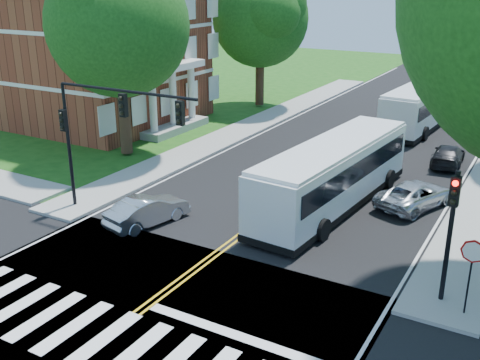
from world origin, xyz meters
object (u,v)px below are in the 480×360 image
Objects in this scene: signal_ne at (451,220)px; suv at (415,195)px; bus_lead at (334,173)px; dark_sedan at (448,155)px; signal_nw at (105,121)px; bus_follow at (423,105)px; hatchback at (148,211)px.

suv is (-2.75, 7.90, -2.36)m from signal_ne.
bus_lead is 2.78× the size of suv.
signal_nw is at bearing 49.15° from dark_sedan.
bus_follow is 8.90m from dark_sedan.
hatchback is at bearing 78.66° from bus_follow.
signal_ne is at bearing 0.05° from signal_nw.
bus_lead reaches higher than suv.
suv is at bearing 34.99° from signal_nw.
hatchback is at bearing 58.58° from suv.
signal_nw reaches higher than hatchback.
dark_sedan is (3.45, 9.03, -1.04)m from bus_lead.
hatchback is 12.20m from suv.
suv is (9.48, 7.69, -0.03)m from hatchback.
bus_follow reaches higher than hatchback.
signal_ne is 1.02× the size of suv.
hatchback reaches higher than suv.
signal_nw reaches higher than signal_ne.
signal_nw reaches higher than dark_sedan.
bus_follow is at bearing 70.88° from signal_nw.
signal_nw is 1.82× the size of dark_sedan.
signal_nw is 10.42m from bus_lead.
signal_nw is 1.62× the size of signal_ne.
bus_follow is (8.08, 23.32, -2.78)m from signal_nw.
signal_ne is at bearing 96.06° from dark_sedan.
signal_ne is (14.06, 0.01, -1.41)m from signal_nw.
bus_follow is 15.77m from suv.
hatchback is at bearing 179.02° from signal_ne.
signal_ne is 1.16× the size of hatchback.
bus_lead is 17.21m from bus_follow.
bus_lead is at bearing 65.25° from dark_sedan.
signal_ne is at bearing -167.76° from hatchback.
signal_ne is at bearing 128.70° from suv.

